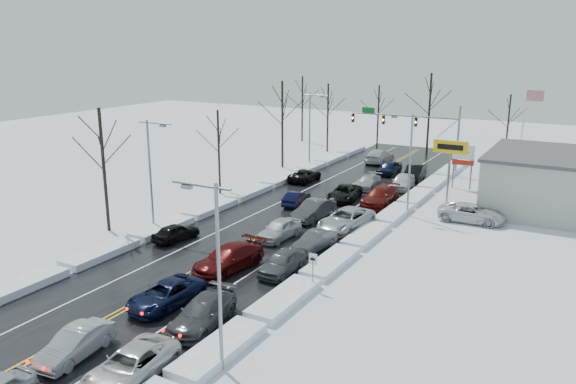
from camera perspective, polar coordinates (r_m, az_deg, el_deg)
The scene contains 44 objects.
ground at distance 45.68m, azimuth -2.13°, elevation -4.06°, with size 160.00×160.00×0.00m, color silver.
road_surface at distance 47.31m, azimuth -0.87°, elevation -3.37°, with size 14.00×84.00×0.01m, color black.
snow_bank_left at distance 51.38m, azimuth -8.22°, elevation -2.05°, with size 1.93×72.00×0.52m, color white.
snow_bank_right at distance 44.18m, azimuth 7.72°, elevation -4.86°, with size 1.93×72.00×0.52m, color white.
traffic_signal_mast at distance 68.23m, azimuth 12.80°, elevation 6.63°, with size 13.28×0.39×8.00m.
tires_plus_sign at distance 55.07m, azimuth 16.16°, elevation 4.01°, with size 3.20×0.34×6.00m.
used_vehicles_sign at distance 61.14m, azimuth 17.38°, elevation 3.35°, with size 2.20×0.22×4.65m.
speed_limit_sign at distance 34.81m, azimuth 2.55°, elevation -7.39°, with size 0.55×0.09×2.35m.
flagpole at distance 67.82m, azimuth 22.89°, elevation 6.17°, with size 1.87×1.20×10.00m.
streetlight_se at distance 25.49m, azimuth -7.44°, elevation -7.14°, with size 3.20×0.25×9.00m.
streetlight_ne at distance 49.87m, azimuth 12.10°, elevation 3.55°, with size 3.20×0.25×9.00m.
streetlight_sw at distance 46.08m, azimuth -13.68°, elevation 2.54°, with size 3.20×0.25×9.00m.
streetlight_nw at distance 68.89m, azimuth 2.37°, elevation 6.92°, with size 3.20×0.25×9.00m.
tree_left_b at distance 46.64m, azimuth -18.38°, elevation 4.45°, with size 4.00×4.00×10.00m.
tree_left_c at distance 56.43m, azimuth -7.09°, elevation 5.71°, with size 3.40×3.40×8.50m.
tree_left_d at distance 68.26m, azimuth -0.58°, elevation 8.58°, with size 4.20×4.20×10.50m.
tree_left_e at distance 78.74m, azimuth 4.08°, elevation 8.87°, with size 3.80×3.80×9.50m.
tree_far_a at distance 87.25m, azimuth 1.47°, elevation 9.71°, with size 4.00×4.00×10.00m.
tree_far_b at distance 83.35m, azimuth 9.19°, elevation 8.81°, with size 3.60×3.60×9.00m.
tree_far_c at distance 78.90m, azimuth 14.23°, elevation 9.23°, with size 4.40×4.40×11.00m.
tree_far_d at distance 78.55m, azimuth 21.54°, elevation 7.35°, with size 3.40×3.40×8.50m.
queued_car_1 at distance 30.34m, azimuth -20.67°, elevation -15.39°, with size 1.51×4.32×1.42m, color #999BA1.
queued_car_2 at distance 34.14m, azimuth -12.24°, elevation -11.20°, with size 2.35×5.09×1.41m, color black.
queued_car_3 at distance 38.45m, azimuth -6.04°, elevation -7.87°, with size 2.33×5.73×1.66m, color #460909.
queued_car_4 at distance 44.11m, azimuth -0.89°, elevation -4.75°, with size 1.83×4.55×1.55m, color #BCBCBE.
queued_car_5 at distance 48.92m, azimuth 2.62°, elevation -2.77°, with size 1.76×5.04×1.66m, color #3A3C3E.
queued_car_6 at distance 55.07m, azimuth 5.72°, elevation -0.81°, with size 2.41×5.23×1.45m, color black.
queued_car_7 at distance 59.94m, azimuth 8.10°, elevation 0.41°, with size 1.87×4.59×1.33m, color #9C9FA4.
queued_car_8 at distance 66.67m, azimuth 10.21°, elevation 1.79°, with size 1.79×4.46×1.52m, color black.
queued_car_10 at distance 27.84m, azimuth -15.64°, elevation -17.87°, with size 2.37×5.13×1.43m, color #BABABC.
queued_car_11 at distance 31.65m, azimuth -8.59°, elevation -13.21°, with size 2.09×5.15×1.49m, color #393B3E.
queued_car_12 at distance 37.80m, azimuth -0.56°, elevation -8.20°, with size 1.78×4.43×1.51m, color #444749.
queued_car_13 at distance 41.90m, azimuth 2.74°, elevation -5.85°, with size 1.43×4.10×1.35m, color #3F4245.
queued_car_14 at distance 46.50m, azimuth 5.88°, elevation -3.79°, with size 2.79×6.06×1.68m, color #AFB3B8.
queued_car_15 at distance 53.89m, azimuth 9.30°, elevation -1.29°, with size 2.30×5.66×1.64m, color #500F0A.
queued_car_16 at distance 60.17m, azimuth 11.52°, elevation 0.31°, with size 1.89×4.70×1.60m, color silver.
queued_car_17 at distance 64.32m, azimuth 12.70°, elevation 1.18°, with size 1.79×5.13×1.69m, color black.
oncoming_car_0 at distance 53.14m, azimuth 0.86°, elevation -1.32°, with size 1.40×4.01×1.32m, color black.
oncoming_car_1 at distance 62.34m, azimuth 1.73°, elevation 1.11°, with size 2.24×4.86×1.35m, color black.
oncoming_car_2 at distance 73.10m, azimuth 9.23°, elevation 2.98°, with size 2.39×5.89×1.71m, color #BCBCBE.
oncoming_car_3 at distance 44.56m, azimuth -11.27°, elevation -4.84°, with size 1.61×3.99×1.36m, color black.
parked_car_0 at distance 50.67m, azimuth 18.10°, elevation -2.89°, with size 2.57×5.58×1.55m, color silver.
parked_car_1 at distance 55.12m, azimuth 22.18°, elevation -1.85°, with size 2.28×5.60×1.63m, color black.
parked_car_2 at distance 61.59m, azimuth 21.42°, elevation -0.10°, with size 1.64×4.07×1.39m, color black.
Camera 1 is at (22.62, -36.82, 14.80)m, focal length 35.00 mm.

